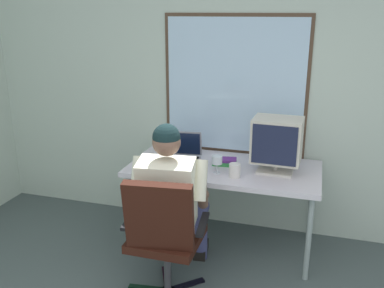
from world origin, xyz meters
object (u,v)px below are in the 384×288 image
Objects in this scene: coffee_mug at (235,170)px; laptop at (180,152)px; person_seated at (172,200)px; crt_monitor at (277,141)px; office_chair at (163,232)px; book_stack at (225,162)px; desk at (224,172)px; wine_glass at (217,161)px.

laptop is at bearing 153.64° from coffee_mug.
person_seated reaches higher than crt_monitor.
crt_monitor is at bearing 53.43° from office_chair.
book_stack is (0.24, 0.66, 0.09)m from person_seated.
office_chair is at bearing -78.66° from laptop.
desk is 0.23m from wine_glass.
coffee_mug is (0.38, 0.41, 0.12)m from person_seated.
wine_glass is at bearing 165.73° from coffee_mug.
person_seated is 3.26× the size of laptop.
office_chair is 8.91× the size of coffee_mug.
book_stack is at bearing 96.54° from desk.
crt_monitor is at bearing 34.35° from coffee_mug.
crt_monitor is 4.11× the size of coffee_mug.
coffee_mug is (0.13, -0.26, 0.03)m from book_stack.
crt_monitor is 0.49m from book_stack.
book_stack is at bearing -1.43° from laptop.
book_stack is at bearing 76.87° from office_chair.
wine_glass is at bearing -94.14° from book_stack.
book_stack is at bearing 172.42° from crt_monitor.
laptop reaches higher than coffee_mug.
laptop is 3.60× the size of coffee_mug.
laptop reaches higher than wine_glass.
office_chair reaches higher than coffee_mug.
book_stack reaches higher than desk.
office_chair reaches higher than wine_glass.
wine_glass is 0.23m from book_stack.
book_stack is (-0.43, 0.06, -0.24)m from crt_monitor.
laptop is (-0.16, 0.67, 0.13)m from person_seated.
person_seated is 0.70m from laptop.
crt_monitor is (0.42, -0.00, 0.31)m from desk.
office_chair is 6.57× the size of wine_glass.
office_chair reaches higher than book_stack.
office_chair is 0.97m from book_stack.
person_seated reaches higher than laptop.
office_chair is 4.62× the size of book_stack.
laptop is at bearing 175.39° from crt_monitor.
laptop is 0.40m from book_stack.
person_seated reaches higher than office_chair.
laptop is at bearing 178.57° from book_stack.
wine_glass is 1.36× the size of coffee_mug.
laptop reaches higher than office_chair.
wine_glass reaches higher than coffee_mug.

